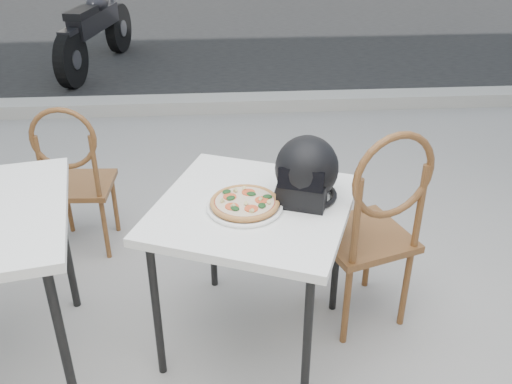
{
  "coord_description": "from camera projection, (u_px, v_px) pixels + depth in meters",
  "views": [
    {
      "loc": [
        -0.14,
        -2.08,
        1.96
      ],
      "look_at": [
        0.0,
        -0.02,
        0.8
      ],
      "focal_mm": 40.0,
      "sensor_mm": 36.0,
      "label": 1
    }
  ],
  "objects": [
    {
      "name": "curb",
      "position": [
        233.0,
        103.0,
        5.36
      ],
      "size": [
        30.0,
        0.25,
        0.12
      ],
      "primitive_type": "cube",
      "color": "#A3A199",
      "rests_on": "ground"
    },
    {
      "name": "helmet",
      "position": [
        306.0,
        172.0,
        2.37
      ],
      "size": [
        0.35,
        0.35,
        0.28
      ],
      "rotation": [
        0.0,
        0.0,
        -0.35
      ],
      "color": "black",
      "rests_on": "cafe_table_main"
    },
    {
      "name": "cafe_chair_side",
      "position": [
        74.0,
        172.0,
        3.14
      ],
      "size": [
        0.37,
        0.37,
        0.93
      ],
      "rotation": [
        0.0,
        0.0,
        3.09
      ],
      "color": "brown",
      "rests_on": "ground"
    },
    {
      "name": "motorcycle",
      "position": [
        96.0,
        30.0,
        6.32
      ],
      "size": [
        0.62,
        1.9,
        0.96
      ],
      "rotation": [
        0.0,
        0.0,
        -0.22
      ],
      "color": "black",
      "rests_on": "street_asphalt"
    },
    {
      "name": "street_asphalt",
      "position": [
        224.0,
        16.0,
        8.86
      ],
      "size": [
        30.0,
        8.0,
        0.0
      ],
      "primitive_type": "cube",
      "color": "black",
      "rests_on": "ground"
    },
    {
      "name": "cafe_table_main",
      "position": [
        253.0,
        218.0,
        2.42
      ],
      "size": [
        1.02,
        1.02,
        0.75
      ],
      "rotation": [
        0.0,
        0.0,
        -0.37
      ],
      "color": "white",
      "rests_on": "ground"
    },
    {
      "name": "cafe_chair_main",
      "position": [
        374.0,
        220.0,
        2.57
      ],
      "size": [
        0.52,
        0.52,
        1.06
      ],
      "rotation": [
        0.0,
        0.0,
        3.47
      ],
      "color": "brown",
      "rests_on": "ground"
    },
    {
      "name": "plate",
      "position": [
        245.0,
        207.0,
        2.35
      ],
      "size": [
        0.33,
        0.33,
        0.02
      ],
      "rotation": [
        0.0,
        0.0,
        -0.04
      ],
      "color": "white",
      "rests_on": "cafe_table_main"
    },
    {
      "name": "pizza",
      "position": [
        245.0,
        202.0,
        2.34
      ],
      "size": [
        0.34,
        0.34,
        0.04
      ],
      "rotation": [
        0.0,
        0.0,
        -0.19
      ],
      "color": "#C08346",
      "rests_on": "plate"
    },
    {
      "name": "ground",
      "position": [
        255.0,
        332.0,
        2.78
      ],
      "size": [
        80.0,
        80.0,
        0.0
      ],
      "primitive_type": "plane",
      "color": "#9A9792",
      "rests_on": "ground"
    }
  ]
}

